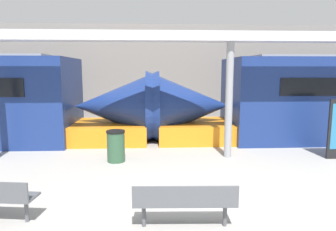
# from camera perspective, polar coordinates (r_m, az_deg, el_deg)

# --- Properties ---
(station_wall) EXTENTS (56.00, 0.20, 5.00)m
(station_wall) POSITION_cam_1_polar(r_m,az_deg,el_deg) (15.80, -0.35, 8.00)
(station_wall) COLOR gray
(station_wall) RESTS_ON ground_plane
(bench_near) EXTENTS (1.73, 0.51, 0.78)m
(bench_near) POSITION_cam_1_polar(r_m,az_deg,el_deg) (5.14, 3.22, -15.83)
(bench_near) COLOR #4C4F54
(bench_near) RESTS_ON ground_plane
(trash_bin) EXTENTS (0.54, 0.54, 0.92)m
(trash_bin) POSITION_cam_1_polar(r_m,az_deg,el_deg) (8.85, -9.89, -5.74)
(trash_bin) COLOR #2D5138
(trash_bin) RESTS_ON ground_plane
(support_column_near) EXTENTS (0.22, 0.22, 3.46)m
(support_column_near) POSITION_cam_1_polar(r_m,az_deg,el_deg) (9.17, 11.53, 2.77)
(support_column_near) COLOR gray
(support_column_near) RESTS_ON ground_plane
(canopy_beam) EXTENTS (28.00, 0.60, 0.28)m
(canopy_beam) POSITION_cam_1_polar(r_m,az_deg,el_deg) (9.18, 11.88, 14.47)
(canopy_beam) COLOR #B7B7BC
(canopy_beam) RESTS_ON support_column_near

